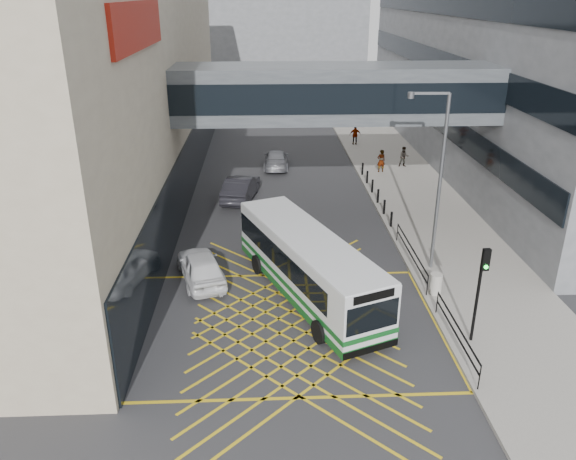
{
  "coord_description": "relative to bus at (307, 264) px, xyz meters",
  "views": [
    {
      "loc": [
        -1.05,
        -19.77,
        12.74
      ],
      "look_at": [
        0.0,
        4.0,
        2.6
      ],
      "focal_mm": 35.0,
      "sensor_mm": 36.0,
      "label": 1
    }
  ],
  "objects": [
    {
      "name": "street_lamp",
      "position": [
        6.15,
        2.27,
        3.43
      ],
      "size": [
        1.94,
        0.31,
        8.54
      ],
      "rotation": [
        0.0,
        0.0,
        -0.03
      ],
      "color": "slate",
      "rests_on": "pavement"
    },
    {
      "name": "pedestrian_b",
      "position": [
        9.01,
        19.45,
        -0.65
      ],
      "size": [
        0.76,
        0.45,
        1.55
      ],
      "primitive_type": "imported",
      "rotation": [
        0.0,
        0.0,
        -0.01
      ],
      "color": "gray",
      "rests_on": "pavement"
    },
    {
      "name": "car_silver",
      "position": [
        -0.87,
        20.16,
        -0.88
      ],
      "size": [
        2.15,
        4.67,
        1.43
      ],
      "primitive_type": "imported",
      "rotation": [
        0.0,
        0.0,
        3.09
      ],
      "color": "#9B9CA4",
      "rests_on": "ground"
    },
    {
      "name": "bollards",
      "position": [
        5.48,
        12.5,
        -0.98
      ],
      "size": [
        0.14,
        10.14,
        0.9
      ],
      "color": "black",
      "rests_on": "pavement"
    },
    {
      "name": "pavement",
      "position": [
        8.23,
        12.5,
        -1.51
      ],
      "size": [
        6.0,
        54.0,
        0.16
      ],
      "primitive_type": "cube",
      "color": "gray",
      "rests_on": "ground"
    },
    {
      "name": "ground",
      "position": [
        -0.77,
        -2.5,
        -1.59
      ],
      "size": [
        120.0,
        120.0,
        0.0
      ],
      "primitive_type": "plane",
      "color": "#333335"
    },
    {
      "name": "car_dark",
      "position": [
        -3.39,
        12.96,
        -0.79
      ],
      "size": [
        2.92,
        5.37,
        1.59
      ],
      "primitive_type": "imported",
      "rotation": [
        0.0,
        0.0,
        2.95
      ],
      "color": "black",
      "rests_on": "ground"
    },
    {
      "name": "building_far",
      "position": [
        -2.77,
        57.5,
        7.41
      ],
      "size": [
        28.0,
        16.0,
        18.0
      ],
      "primitive_type": "cube",
      "color": "slate",
      "rests_on": "ground"
    },
    {
      "name": "bus",
      "position": [
        0.0,
        0.0,
        0.0
      ],
      "size": [
        6.22,
        10.7,
        2.96
      ],
      "rotation": [
        0.0,
        0.0,
        0.39
      ],
      "color": "silver",
      "rests_on": "ground"
    },
    {
      "name": "pedestrian_a",
      "position": [
        6.97,
        18.15,
        -0.58
      ],
      "size": [
        0.75,
        0.59,
        1.7
      ],
      "primitive_type": "imported",
      "rotation": [
        0.0,
        0.0,
        3.3
      ],
      "color": "gray",
      "rests_on": "pavement"
    },
    {
      "name": "skybridge",
      "position": [
        2.23,
        9.5,
        5.91
      ],
      "size": [
        20.0,
        4.1,
        3.0
      ],
      "color": "#494E53",
      "rests_on": "ground"
    },
    {
      "name": "kerb_railings",
      "position": [
        5.38,
        -0.72,
        -0.71
      ],
      "size": [
        0.05,
        12.54,
        1.0
      ],
      "color": "black",
      "rests_on": "pavement"
    },
    {
      "name": "box_junction",
      "position": [
        -0.77,
        -2.5,
        -1.58
      ],
      "size": [
        12.0,
        9.0,
        0.01
      ],
      "color": "gold",
      "rests_on": "ground"
    },
    {
      "name": "traffic_light",
      "position": [
        6.17,
        -4.17,
        1.19
      ],
      "size": [
        0.29,
        0.47,
        4.03
      ],
      "rotation": [
        0.0,
        0.0,
        0.06
      ],
      "color": "black",
      "rests_on": "pavement"
    },
    {
      "name": "pedestrian_c",
      "position": [
        6.29,
        26.42,
        -0.57
      ],
      "size": [
        1.04,
        0.54,
        1.72
      ],
      "primitive_type": "imported",
      "rotation": [
        0.0,
        0.0,
        3.09
      ],
      "color": "gray",
      "rests_on": "pavement"
    },
    {
      "name": "litter_bin",
      "position": [
        5.8,
        -0.35,
        -0.95
      ],
      "size": [
        0.55,
        0.55,
        0.96
      ],
      "primitive_type": "cylinder",
      "color": "#ADA89E",
      "rests_on": "pavement"
    },
    {
      "name": "car_white",
      "position": [
        -4.9,
        1.61,
        -0.82
      ],
      "size": [
        3.3,
        5.21,
        1.54
      ],
      "primitive_type": "imported",
      "rotation": [
        0.0,
        0.0,
        3.44
      ],
      "color": "white",
      "rests_on": "ground"
    }
  ]
}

